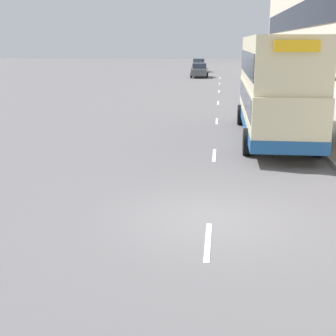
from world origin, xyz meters
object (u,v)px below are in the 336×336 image
(double_decker_bus_near, at_px, (276,86))
(car_0, at_px, (200,70))
(car_1, at_px, (199,65))
(pedestrian_1, at_px, (311,109))

(double_decker_bus_near, relative_size, car_0, 2.39)
(car_1, bearing_deg, pedestrian_1, 99.27)
(double_decker_bus_near, xyz_separation_m, pedestrian_1, (1.89, 1.86, -1.22))
(double_decker_bus_near, bearing_deg, car_0, 97.67)
(double_decker_bus_near, height_order, car_0, double_decker_bus_near)
(car_0, bearing_deg, pedestrian_1, 101.10)
(car_0, relative_size, pedestrian_1, 2.41)
(double_decker_bus_near, bearing_deg, pedestrian_1, 44.59)
(double_decker_bus_near, relative_size, pedestrian_1, 5.77)
(car_1, distance_m, pedestrian_1, 46.21)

